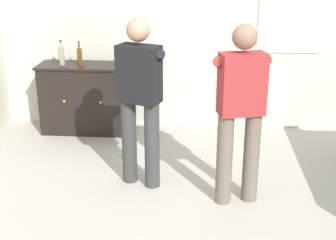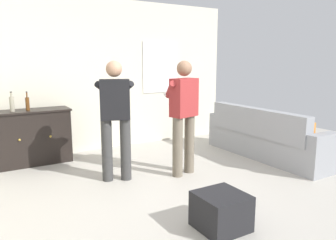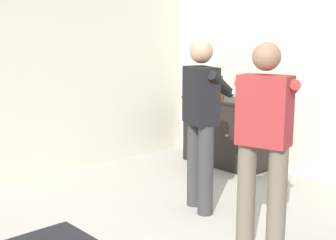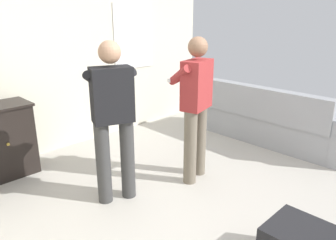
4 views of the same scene
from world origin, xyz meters
The scene contains 9 objects.
ground centered at (0.00, 0.00, 0.00)m, with size 10.40×10.40×0.00m, color #B2ADA3.
wall_back_with_window centered at (0.03, 2.66, 1.40)m, with size 5.20×0.15×2.80m.
couch centered at (2.05, 0.61, 0.34)m, with size 0.57×2.40×0.89m.
sideboard_cabinet centered at (-1.43, 2.30, 0.45)m, with size 1.19×0.49×0.90m.
bottle_wine_green centered at (-1.48, 2.27, 1.01)m, with size 0.06×0.06×0.30m.
bottle_liquor_amber centered at (-1.71, 2.26, 1.02)m, with size 0.07×0.07×0.31m.
ottoman centered at (-0.16, -0.94, 0.18)m, with size 0.47×0.47×0.37m, color black.
person_standing_left centered at (-0.54, 0.90, 0.94)m, with size 0.52×0.52×1.68m.
person_standing_right centered at (0.40, 0.62, 0.94)m, with size 0.54×0.51×1.68m.
Camera 2 is at (-2.19, -3.31, 1.68)m, focal length 35.00 mm.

